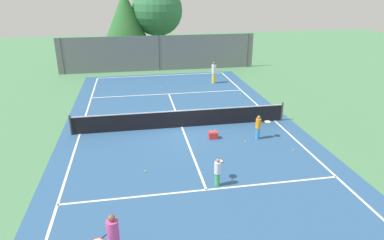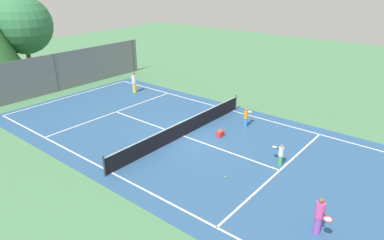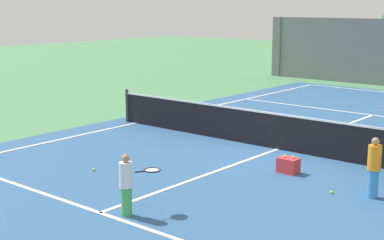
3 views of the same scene
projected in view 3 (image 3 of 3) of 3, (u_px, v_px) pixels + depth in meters
ground_plane at (278, 149)px, 15.83m from camera, size 80.00×80.00×0.00m
court_surface at (278, 149)px, 15.83m from camera, size 13.00×25.00×0.01m
tennis_net at (278, 131)px, 15.73m from camera, size 11.90×0.10×1.10m
player_1 at (375, 167)px, 11.75m from camera, size 0.85×0.40×1.27m
player_2 at (128, 184)px, 10.78m from camera, size 0.56×0.83×1.19m
ball_crate at (288, 165)px, 13.60m from camera, size 0.47×0.33×0.43m
tennis_ball_0 at (332, 192)px, 12.14m from camera, size 0.07×0.07×0.07m
tennis_ball_2 at (381, 107)px, 22.18m from camera, size 0.07×0.07×0.07m
tennis_ball_3 at (353, 146)px, 16.07m from camera, size 0.07×0.07×0.07m
tennis_ball_4 at (94, 170)px, 13.78m from camera, size 0.07×0.07×0.07m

